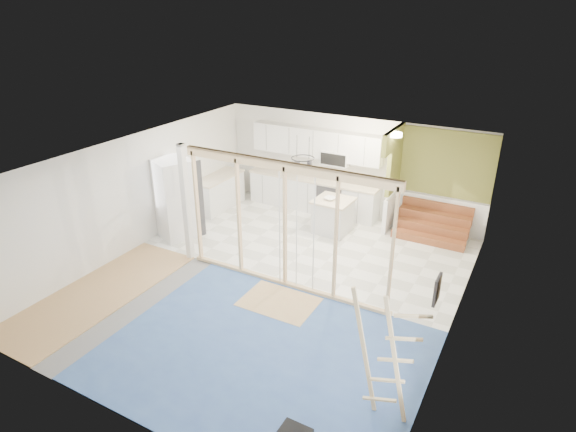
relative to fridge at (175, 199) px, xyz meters
The scene contains 16 objects.
room 3.15m from the fridge, 13.14° to the right, with size 7.01×8.01×2.61m.
floor_overlays 3.33m from the fridge, 11.77° to the right, with size 7.00×8.00×0.03m.
stud_frame 2.96m from the fridge, 14.23° to the right, with size 4.66×0.14×2.60m.
base_cabinets 3.06m from the fridge, 61.52° to the left, with size 4.45×2.24×0.93m.
upper_cabinets 3.90m from the fridge, 54.60° to the left, with size 3.60×0.41×0.85m.
green_partition 5.88m from the fridge, 30.07° to the left, with size 2.25×1.51×2.60m.
pot_rack 3.16m from the fridge, 23.30° to the left, with size 0.52×0.52×0.72m.
sheathing_panel 7.07m from the fridge, 22.56° to the right, with size 0.02×4.00×2.60m, color tan.
electrical_panel 6.85m from the fridge, 18.06° to the right, with size 0.04×0.30×0.40m, color #3B3B40.
ceiling_light 5.24m from the fridge, 27.24° to the left, with size 0.32×0.32×0.08m, color #FFEABF.
fridge is the anchor object (origin of this frame).
island 3.79m from the fridge, 32.01° to the left, with size 0.91×0.91×0.86m.
bowl 3.66m from the fridge, 32.03° to the left, with size 0.27×0.27×0.07m, color white.
soap_bottle_a 3.17m from the fridge, 76.05° to the left, with size 0.12×0.12×0.31m, color #B0B6C4.
soap_bottle_b 4.86m from the fridge, 39.52° to the left, with size 0.08×0.08×0.17m, color silver.
ladder 6.77m from the fridge, 26.17° to the right, with size 1.03×0.11×1.91m.
Camera 1 is at (4.31, -7.21, 5.20)m, focal length 30.00 mm.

